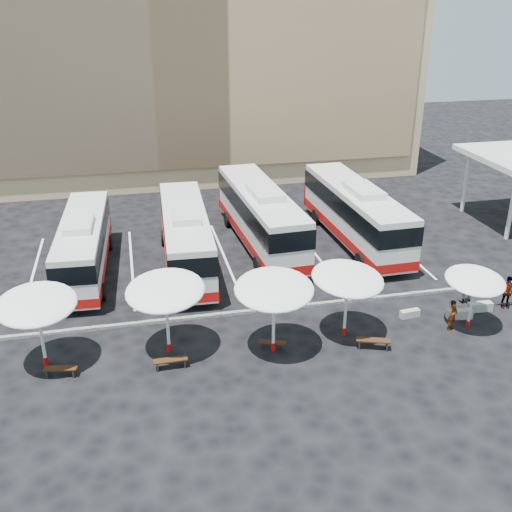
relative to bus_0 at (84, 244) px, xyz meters
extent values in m
plane|color=black|center=(8.74, -7.72, -1.92)|extent=(120.00, 120.00, 0.00)
cube|color=tan|center=(8.74, 24.28, 10.58)|extent=(42.00, 18.00, 25.00)
cube|color=tan|center=(8.74, 15.18, 10.08)|extent=(40.00, 0.30, 20.00)
cylinder|color=silver|center=(28.74, -0.72, 0.48)|extent=(0.30, 0.30, 4.80)
cylinder|color=silver|center=(28.74, 5.28, 0.48)|extent=(0.30, 0.30, 4.80)
cube|color=black|center=(8.74, -7.22, -1.84)|extent=(34.00, 0.25, 0.15)
cube|color=white|center=(-3.26, 0.28, -1.91)|extent=(0.15, 12.00, 0.01)
cube|color=white|center=(2.74, 0.28, -1.91)|extent=(0.15, 12.00, 0.01)
cube|color=white|center=(8.74, 0.28, -1.91)|extent=(0.15, 12.00, 0.01)
cube|color=white|center=(14.74, 0.28, -1.91)|extent=(0.15, 12.00, 0.01)
cube|color=white|center=(20.74, 0.28, -1.91)|extent=(0.15, 12.00, 0.01)
cube|color=silver|center=(0.00, -0.01, -0.02)|extent=(3.01, 11.79, 2.92)
cube|color=black|center=(0.00, -0.01, 0.57)|extent=(3.07, 11.85, 1.07)
cube|color=#A90D0C|center=(0.00, -0.01, -1.09)|extent=(3.07, 11.85, 0.54)
cube|color=#A90D0C|center=(0.29, 5.82, -0.75)|extent=(2.50, 0.32, 1.36)
cube|color=silver|center=(-0.05, -0.99, 1.64)|extent=(1.70, 3.00, 0.39)
cylinder|color=black|center=(-1.05, 3.45, -1.43)|extent=(0.39, 0.99, 0.97)
cylinder|color=black|center=(1.38, 3.33, -1.43)|extent=(0.39, 0.99, 0.97)
cylinder|color=black|center=(-1.41, -3.85, -1.43)|extent=(0.39, 0.99, 0.97)
cylinder|color=black|center=(1.02, -3.96, -1.43)|extent=(0.39, 0.99, 0.97)
cube|color=silver|center=(6.19, -0.35, 0.12)|extent=(3.13, 12.65, 3.14)
cube|color=black|center=(6.19, -0.35, 0.75)|extent=(3.20, 12.72, 1.15)
cube|color=#A90D0C|center=(6.19, -0.35, -1.03)|extent=(3.20, 12.72, 0.58)
cube|color=#A90D0C|center=(6.45, 5.92, -0.66)|extent=(2.68, 0.32, 1.46)
cube|color=silver|center=(6.15, -1.40, 1.90)|extent=(1.80, 3.21, 0.42)
cylinder|color=black|center=(5.03, 3.36, -1.39)|extent=(0.41, 1.06, 1.05)
cylinder|color=black|center=(7.65, 3.25, -1.39)|extent=(0.41, 1.06, 1.05)
cylinder|color=black|center=(4.71, -4.48, -1.39)|extent=(0.41, 1.06, 1.05)
cylinder|color=black|center=(7.32, -4.59, -1.39)|extent=(0.41, 1.06, 1.05)
cube|color=silver|center=(11.54, 2.03, 0.27)|extent=(3.50, 13.55, 3.36)
cube|color=black|center=(11.54, 2.03, 0.94)|extent=(3.57, 13.62, 1.23)
cube|color=#A90D0C|center=(11.54, 2.03, -0.96)|extent=(3.57, 13.62, 0.62)
cube|color=#A90D0C|center=(11.18, 8.73, -0.57)|extent=(2.87, 0.37, 1.57)
cube|color=silver|center=(11.60, 0.91, 2.17)|extent=(1.96, 3.45, 0.45)
cylinder|color=black|center=(9.93, 5.86, -1.36)|extent=(0.45, 1.14, 1.12)
cylinder|color=black|center=(12.73, 6.01, -1.36)|extent=(0.45, 1.14, 1.12)
cylinder|color=black|center=(10.38, -2.51, -1.36)|extent=(0.45, 1.14, 1.12)
cylinder|color=black|center=(13.17, -2.37, -1.36)|extent=(0.45, 1.14, 1.12)
cube|color=silver|center=(18.01, 1.15, 0.25)|extent=(3.18, 13.39, 3.33)
cube|color=black|center=(18.01, 1.15, 0.91)|extent=(3.25, 13.46, 1.22)
cube|color=#A90D0C|center=(18.01, 1.15, -0.97)|extent=(3.25, 13.46, 0.61)
cube|color=#A90D0C|center=(17.80, 7.80, -0.58)|extent=(2.85, 0.31, 1.55)
cube|color=silver|center=(18.04, 0.04, 2.13)|extent=(1.88, 3.38, 0.44)
cylinder|color=black|center=(16.50, 4.98, -1.36)|extent=(0.42, 1.12, 1.11)
cylinder|color=black|center=(19.27, 5.07, -1.36)|extent=(0.42, 1.12, 1.11)
cylinder|color=black|center=(16.76, -3.33, -1.36)|extent=(0.42, 1.12, 1.11)
cylinder|color=black|center=(19.53, -3.25, -1.36)|extent=(0.42, 1.12, 1.11)
cylinder|color=silver|center=(-1.50, -10.05, -0.32)|extent=(0.16, 0.16, 3.18)
cylinder|color=#A90D0C|center=(-1.50, -10.05, -1.70)|extent=(0.26, 0.26, 0.42)
ellipsoid|color=white|center=(-1.50, -10.05, 1.32)|extent=(3.95, 3.99, 1.09)
cylinder|color=silver|center=(4.23, -10.13, -0.27)|extent=(0.20, 0.20, 3.28)
cylinder|color=#A90D0C|center=(4.23, -10.13, -1.70)|extent=(0.31, 0.31, 0.44)
ellipsoid|color=white|center=(4.23, -10.13, 1.42)|extent=(4.78, 4.81, 1.12)
cylinder|color=silver|center=(9.18, -11.13, -0.26)|extent=(0.18, 0.18, 3.31)
cylinder|color=#A90D0C|center=(9.18, -11.13, -1.69)|extent=(0.29, 0.29, 0.44)
ellipsoid|color=white|center=(9.18, -11.13, 1.45)|extent=(4.43, 4.47, 1.13)
cylinder|color=silver|center=(13.04, -10.52, -0.34)|extent=(0.19, 0.19, 3.15)
cylinder|color=#A90D0C|center=(13.04, -10.52, -1.71)|extent=(0.30, 0.30, 0.42)
ellipsoid|color=white|center=(13.04, -10.52, 1.29)|extent=(4.65, 4.68, 1.08)
cylinder|color=silver|center=(19.63, -11.15, -0.59)|extent=(0.12, 0.12, 2.65)
cylinder|color=#A90D0C|center=(19.63, -11.15, -1.74)|extent=(0.20, 0.20, 0.35)
ellipsoid|color=white|center=(19.63, -11.15, 0.78)|extent=(3.03, 3.07, 0.91)
cube|color=black|center=(-0.74, -11.13, -1.49)|extent=(1.52, 0.65, 0.06)
cube|color=black|center=(-1.32, -11.02, -1.72)|extent=(0.12, 0.38, 0.39)
cube|color=black|center=(-0.16, -11.23, -1.72)|extent=(0.12, 0.38, 0.39)
cube|color=black|center=(4.19, -11.56, -1.47)|extent=(1.57, 0.45, 0.06)
cube|color=black|center=(3.57, -11.57, -1.71)|extent=(0.07, 0.40, 0.42)
cube|color=black|center=(4.82, -11.55, -1.71)|extent=(0.07, 0.40, 0.42)
cube|color=black|center=(9.17, -10.99, -1.53)|extent=(1.38, 0.80, 0.05)
cube|color=black|center=(8.66, -10.81, -1.74)|extent=(0.17, 0.34, 0.36)
cube|color=black|center=(9.67, -11.18, -1.74)|extent=(0.17, 0.34, 0.36)
cube|color=black|center=(13.99, -12.02, -1.44)|extent=(1.71, 0.97, 0.07)
cube|color=black|center=(13.36, -11.80, -1.69)|extent=(0.20, 0.42, 0.44)
cube|color=black|center=(14.61, -12.24, -1.69)|extent=(0.20, 0.42, 0.44)
cube|color=gray|center=(17.13, -9.54, -1.71)|extent=(1.12, 0.47, 0.41)
cube|color=gray|center=(19.66, -10.23, -1.67)|extent=(1.38, 0.60, 0.50)
cube|color=gray|center=(21.19, -9.73, -1.67)|extent=(1.32, 0.48, 0.49)
imported|color=black|center=(18.64, -11.18, -1.08)|extent=(0.73, 0.66, 1.67)
imported|color=black|center=(20.87, -8.69, -1.01)|extent=(1.09, 1.00, 1.80)
imported|color=black|center=(22.73, -9.67, -0.97)|extent=(1.18, 0.71, 1.88)
camera|label=1|loc=(3.03, -35.14, 14.14)|focal=42.00mm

